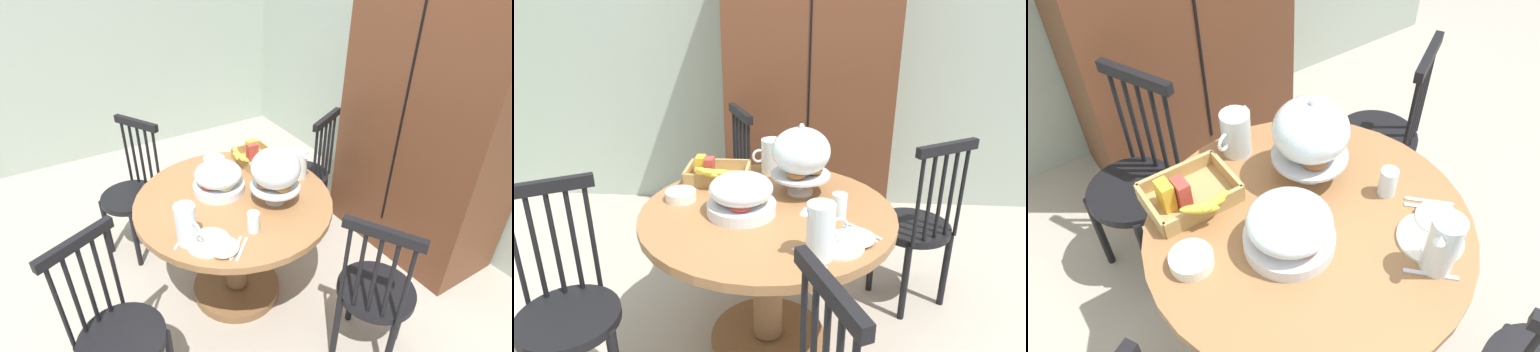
{
  "view_description": "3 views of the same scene",
  "coord_description": "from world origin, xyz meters",
  "views": [
    {
      "loc": [
        1.66,
        -0.73,
        2.05
      ],
      "look_at": [
        -0.01,
        0.28,
        0.84
      ],
      "focal_mm": 28.13,
      "sensor_mm": 36.0,
      "label": 1
    },
    {
      "loc": [
        0.13,
        -1.69,
        1.65
      ],
      "look_at": [
        -0.01,
        0.28,
        0.84
      ],
      "focal_mm": 32.43,
      "sensor_mm": 36.0,
      "label": 2
    },
    {
      "loc": [
        -0.71,
        -0.71,
        2.05
      ],
      "look_at": [
        -0.01,
        0.28,
        0.84
      ],
      "focal_mm": 35.05,
      "sensor_mm": 36.0,
      "label": 3
    }
  ],
  "objects": [
    {
      "name": "orange_juice_pitcher",
      "position": [
        -0.03,
        0.58,
        0.82
      ],
      "size": [
        0.19,
        0.12,
        0.18
      ],
      "color": "silver",
      "rests_on": "dining_table"
    },
    {
      "name": "ground_plane",
      "position": [
        0.0,
        0.0,
        0.0
      ],
      "size": [
        10.0,
        10.0,
        0.0
      ],
      "primitive_type": "plane",
      "color": "#A89E8E"
    },
    {
      "name": "china_plate_large",
      "position": [
        0.27,
        -0.16,
        0.75
      ],
      "size": [
        0.22,
        0.22,
        0.01
      ],
      "primitive_type": "cylinder",
      "color": "white",
      "rests_on": "dining_table"
    },
    {
      "name": "pastry_stand_with_dome",
      "position": [
        0.13,
        0.32,
        0.94
      ],
      "size": [
        0.28,
        0.28,
        0.34
      ],
      "color": "silver",
      "rests_on": "dining_table"
    },
    {
      "name": "drinking_glass",
      "position": [
        0.29,
        0.08,
        0.8
      ],
      "size": [
        0.06,
        0.06,
        0.11
      ],
      "primitive_type": "cylinder",
      "color": "silver",
      "rests_on": "dining_table"
    },
    {
      "name": "windsor_chair_near_window",
      "position": [
        -0.36,
        0.91,
        0.45
      ],
      "size": [
        0.44,
        0.44,
        0.97
      ],
      "color": "black",
      "rests_on": "ground_plane"
    },
    {
      "name": "cereal_bowl",
      "position": [
        -0.42,
        0.2,
        0.76
      ],
      "size": [
        0.14,
        0.14,
        0.04
      ],
      "primitive_type": "cylinder",
      "color": "white",
      "rests_on": "dining_table"
    },
    {
      "name": "dining_table",
      "position": [
        -0.01,
        0.13,
        0.51
      ],
      "size": [
        1.12,
        1.12,
        0.74
      ],
      "color": "olive",
      "rests_on": "ground_plane"
    },
    {
      "name": "fruit_platter_covered",
      "position": [
        -0.12,
        0.09,
        0.83
      ],
      "size": [
        0.3,
        0.3,
        0.18
      ],
      "color": "silver",
      "rests_on": "dining_table"
    },
    {
      "name": "table_knife",
      "position": [
        0.37,
        -0.06,
        0.74
      ],
      "size": [
        0.13,
        0.13,
        0.01
      ],
      "primitive_type": "cube",
      "rotation": [
        0.0,
        0.0,
        5.48
      ],
      "color": "silver",
      "rests_on": "dining_table"
    },
    {
      "name": "dinner_fork",
      "position": [
        0.39,
        -0.04,
        0.74
      ],
      "size": [
        0.13,
        0.13,
        0.01
      ],
      "primitive_type": "cube",
      "rotation": [
        0.0,
        0.0,
        5.48
      ],
      "color": "silver",
      "rests_on": "dining_table"
    },
    {
      "name": "cereal_basket",
      "position": [
        -0.3,
        0.43,
        0.78
      ],
      "size": [
        0.32,
        0.3,
        0.12
      ],
      "color": "tan",
      "rests_on": "dining_table"
    },
    {
      "name": "milk_pitcher",
      "position": [
        0.2,
        -0.24,
        0.84
      ],
      "size": [
        0.18,
        0.1,
        0.22
      ],
      "color": "silver",
      "rests_on": "dining_table"
    },
    {
      "name": "windsor_chair_far_side",
      "position": [
        0.75,
        0.53,
        0.45
      ],
      "size": [
        0.45,
        0.45,
        0.97
      ],
      "color": "black",
      "rests_on": "ground_plane"
    },
    {
      "name": "china_plate_small",
      "position": [
        0.34,
        -0.12,
        0.76
      ],
      "size": [
        0.15,
        0.15,
        0.01
      ],
      "primitive_type": "cylinder",
      "color": "white",
      "rests_on": "china_plate_large"
    },
    {
      "name": "soup_spoon",
      "position": [
        0.17,
        -0.26,
        0.74
      ],
      "size": [
        0.13,
        0.13,
        0.01
      ],
      "primitive_type": "cube",
      "rotation": [
        0.0,
        0.0,
        5.48
      ],
      "color": "silver",
      "rests_on": "dining_table"
    }
  ]
}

